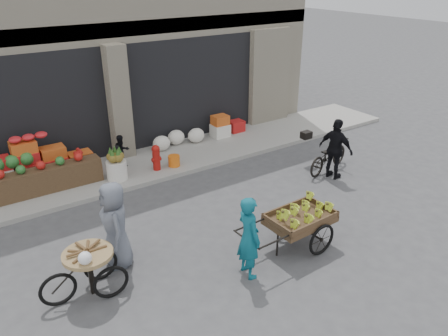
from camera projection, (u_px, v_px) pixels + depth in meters
ground at (218, 239)px, 9.05m from camera, size 80.00×80.00×0.00m
sidewalk at (137, 167)px, 12.10m from camera, size 18.00×2.20×0.12m
building at (77, 28)px, 13.66m from camera, size 14.00×6.45×7.00m
fruit_display at (37, 165)px, 10.79m from camera, size 3.10×1.12×1.24m
pineapple_bin at (117, 170)px, 11.21m from camera, size 0.52×0.52×0.50m
fire_hydrant at (156, 156)px, 11.68m from camera, size 0.22×0.22×0.71m
orange_bucket at (174, 161)px, 11.99m from camera, size 0.32×0.32×0.30m
right_bay_goods at (205, 131)px, 13.73m from camera, size 3.35×0.60×0.70m
seated_person at (122, 152)px, 11.77m from camera, size 0.51×0.43×0.93m
banana_cart at (299, 217)px, 8.53m from camera, size 2.26×1.01×0.93m
vendor_woman at (249, 237)px, 7.70m from camera, size 0.42×0.61×1.59m
tricycle_cart at (89, 266)px, 7.32m from camera, size 1.43×0.87×0.95m
vendor_grey at (115, 225)px, 7.95m from camera, size 0.68×0.91×1.70m
bicycle at (328, 155)px, 11.88m from camera, size 1.80×0.96×0.90m
cyclist at (336, 149)px, 11.33m from camera, size 0.60×1.02×1.63m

